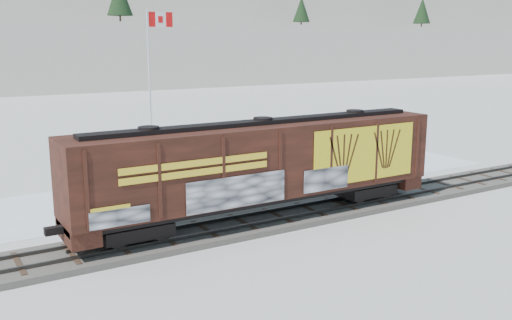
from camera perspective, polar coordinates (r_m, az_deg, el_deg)
ground at (r=28.33m, az=2.21°, el=-6.11°), size 500.00×500.00×0.00m
rail_track at (r=28.28m, az=2.21°, el=-5.82°), size 50.00×3.40×0.43m
parking_strip at (r=34.58m, az=-4.65°, el=-2.79°), size 40.00×8.00×0.03m
hopper_railcar at (r=27.07m, az=0.69°, el=-0.30°), size 18.75×3.06×4.67m
flagpole at (r=40.67m, az=-10.34°, el=4.93°), size 2.30×0.90×10.86m
car_silver at (r=32.70m, az=-9.93°, el=-2.34°), size 4.70×2.05×1.58m
car_white at (r=32.77m, az=-11.74°, el=-2.52°), size 4.54×2.48×1.42m
car_dark at (r=38.88m, az=6.98°, el=-0.19°), size 4.51×1.86×1.30m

